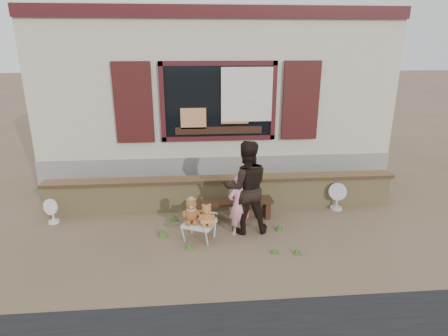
{
  "coord_description": "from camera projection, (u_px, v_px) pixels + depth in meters",
  "views": [
    {
      "loc": [
        -0.57,
        -6.09,
        3.25
      ],
      "look_at": [
        0.0,
        0.6,
        1.0
      ],
      "focal_mm": 30.0,
      "sensor_mm": 36.0,
      "label": 1
    }
  ],
  "objects": [
    {
      "name": "teddy_bear_left",
      "position": [
        191.0,
        210.0,
        6.4
      ],
      "size": [
        0.42,
        0.39,
        0.45
      ],
      "primitive_type": null,
      "rotation": [
        0.0,
        0.0,
        -0.42
      ],
      "color": "brown",
      "rests_on": "folding_chair"
    },
    {
      "name": "teddy_bear_right",
      "position": [
        207.0,
        214.0,
        6.32
      ],
      "size": [
        0.35,
        0.34,
        0.38
      ],
      "primitive_type": null,
      "rotation": [
        0.0,
        0.0,
        -0.42
      ],
      "color": "#8F5C27",
      "rests_on": "folding_chair"
    },
    {
      "name": "shopfront",
      "position": [
        212.0,
        90.0,
        10.44
      ],
      "size": [
        8.04,
        5.13,
        4.0
      ],
      "color": "#B3A891",
      "rests_on": "ground"
    },
    {
      "name": "grass_tufts",
      "position": [
        206.0,
        232.0,
        6.62
      ],
      "size": [
        2.35,
        1.53,
        0.16
      ],
      "color": "#3C5723",
      "rests_on": "ground"
    },
    {
      "name": "folding_chair",
      "position": [
        199.0,
        224.0,
        6.44
      ],
      "size": [
        0.65,
        0.62,
        0.31
      ],
      "rotation": [
        0.0,
        0.0,
        -0.42
      ],
      "color": "beige",
      "rests_on": "ground"
    },
    {
      "name": "ground",
      "position": [
        227.0,
        230.0,
        6.83
      ],
      "size": [
        80.0,
        80.0,
        0.0
      ],
      "primitive_type": "plane",
      "color": "brown",
      "rests_on": "ground"
    },
    {
      "name": "adult",
      "position": [
        246.0,
        187.0,
        6.56
      ],
      "size": [
        0.83,
        0.66,
        1.69
      ],
      "primitive_type": "imported",
      "rotation": [
        0.0,
        0.0,
        3.17
      ],
      "color": "black",
      "rests_on": "ground"
    },
    {
      "name": "brick_wall",
      "position": [
        222.0,
        192.0,
        7.67
      ],
      "size": [
        7.1,
        0.36,
        0.67
      ],
      "color": "tan",
      "rests_on": "ground"
    },
    {
      "name": "bench",
      "position": [
        233.0,
        206.0,
        7.17
      ],
      "size": [
        1.55,
        0.44,
        0.39
      ],
      "rotation": [
        0.0,
        0.0,
        0.08
      ],
      "color": "black",
      "rests_on": "ground"
    },
    {
      "name": "fan_right",
      "position": [
        337.0,
        196.0,
        7.62
      ],
      "size": [
        0.37,
        0.25,
        0.58
      ],
      "rotation": [
        0.0,
        0.0,
        -0.41
      ],
      "color": "silver",
      "rests_on": "ground"
    },
    {
      "name": "child",
      "position": [
        239.0,
        205.0,
        6.54
      ],
      "size": [
        0.48,
        0.42,
        1.12
      ],
      "primitive_type": "imported",
      "rotation": [
        0.0,
        0.0,
        3.59
      ],
      "color": "pink",
      "rests_on": "ground"
    },
    {
      "name": "fan_left",
      "position": [
        52.0,
        211.0,
        7.04
      ],
      "size": [
        0.32,
        0.21,
        0.49
      ],
      "rotation": [
        0.0,
        0.0,
        -0.42
      ],
      "color": "white",
      "rests_on": "ground"
    }
  ]
}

